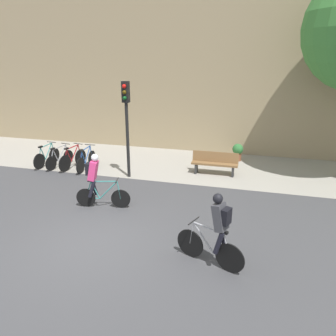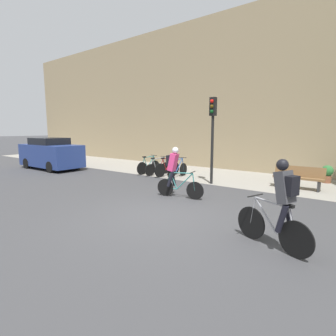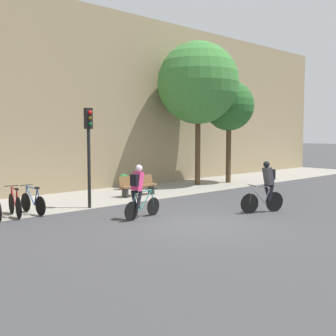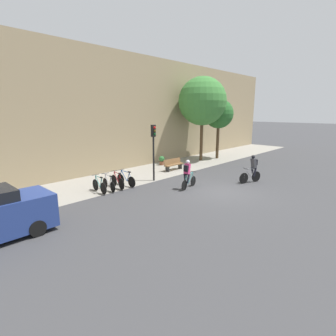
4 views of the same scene
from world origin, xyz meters
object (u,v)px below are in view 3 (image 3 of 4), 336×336
object	(u,v)px
parked_bike_3	(33,202)
bench	(138,185)
parked_bike_2	(15,204)
traffic_light_pole	(89,139)
potted_plant	(124,181)
cyclist_grey	(266,185)
cyclist_pink	(139,190)

from	to	relation	value
parked_bike_3	bench	size ratio (longest dim) A/B	0.93
parked_bike_2	traffic_light_pole	size ratio (longest dim) A/B	0.45
potted_plant	traffic_light_pole	bearing A→B (deg)	-141.00
cyclist_grey	bench	bearing A→B (deg)	97.47
cyclist_pink	cyclist_grey	world-z (taller)	cyclist_grey
cyclist_pink	traffic_light_pole	distance (m)	3.23
potted_plant	parked_bike_3	bearing A→B (deg)	-154.50
cyclist_pink	bench	xyz separation A→B (m)	(3.17, 3.99, -0.47)
bench	parked_bike_3	bearing A→B (deg)	-171.17
bench	traffic_light_pole	bearing A→B (deg)	-159.93
cyclist_grey	bench	size ratio (longest dim) A/B	0.97
parked_bike_2	cyclist_grey	bearing A→B (deg)	-38.39
parked_bike_2	cyclist_pink	bearing A→B (deg)	-49.53
cyclist_pink	parked_bike_2	distance (m)	4.20
traffic_light_pole	potted_plant	xyz separation A→B (m)	(3.99, 3.23, -2.10)
parked_bike_3	traffic_light_pole	bearing A→B (deg)	-10.06
cyclist_grey	cyclist_pink	bearing A→B (deg)	151.93
cyclist_grey	parked_bike_3	size ratio (longest dim) A/B	1.04
parked_bike_3	traffic_light_pole	world-z (taller)	traffic_light_pole
cyclist_grey	potted_plant	xyz separation A→B (m)	(-0.03, 8.16, -0.51)
cyclist_pink	traffic_light_pole	xyz separation A→B (m)	(-0.05, 2.81, 1.59)
parked_bike_2	parked_bike_3	distance (m)	0.63
cyclist_grey	parked_bike_3	distance (m)	8.05
traffic_light_pole	potted_plant	size ratio (longest dim) A/B	4.69
parked_bike_3	potted_plant	distance (m)	6.67
cyclist_pink	parked_bike_2	xyz separation A→B (m)	(-2.71, 3.17, -0.54)
cyclist_pink	parked_bike_3	bearing A→B (deg)	123.23
parked_bike_2	bench	distance (m)	5.93
cyclist_grey	parked_bike_2	bearing A→B (deg)	141.61
parked_bike_2	potted_plant	bearing A→B (deg)	23.35
bench	cyclist_grey	bearing A→B (deg)	-82.53
traffic_light_pole	bench	size ratio (longest dim) A/B	2.00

